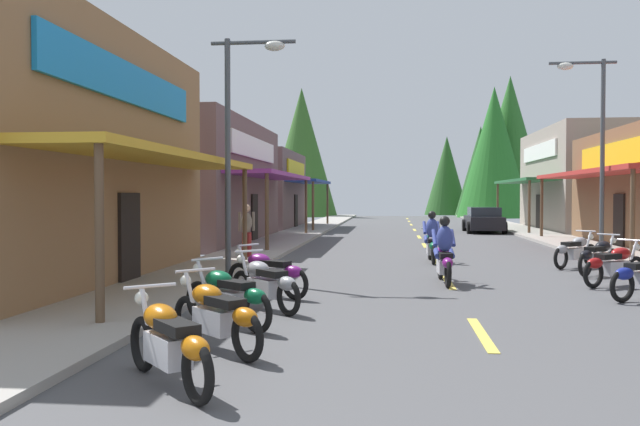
{
  "coord_description": "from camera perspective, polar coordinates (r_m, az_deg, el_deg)",
  "views": [
    {
      "loc": [
        -1.31,
        -1.4,
        2.04
      ],
      "look_at": [
        -5.34,
        34.99,
        1.06
      ],
      "focal_mm": 36.76,
      "sensor_mm": 36.0,
      "label": 1
    }
  ],
  "objects": [
    {
      "name": "ground",
      "position": [
        25.99,
        9.2,
        -3.09
      ],
      "size": [
        9.81,
        78.94,
        0.1
      ],
      "primitive_type": "cube",
      "color": "#4C4C4F"
    },
    {
      "name": "sidewalk_left",
      "position": [
        26.39,
        -4.17,
        -2.77
      ],
      "size": [
        2.39,
        78.94,
        0.12
      ],
      "primitive_type": "cube",
      "color": "#9E9991",
      "rests_on": "ground"
    },
    {
      "name": "sidewalk_right",
      "position": [
        26.98,
        22.26,
        -2.78
      ],
      "size": [
        2.39,
        78.94,
        0.12
      ],
      "primitive_type": "cube",
      "color": "#9E9991",
      "rests_on": "ground"
    },
    {
      "name": "centerline_dashes",
      "position": [
        30.41,
        8.78,
        -2.32
      ],
      "size": [
        0.16,
        56.83,
        0.01
      ],
      "color": "#E0C64C",
      "rests_on": "ground"
    },
    {
      "name": "storefront_left_middle",
      "position": [
        29.31,
        -11.5,
        2.64
      ],
      "size": [
        7.83,
        12.11,
        5.23
      ],
      "color": "brown",
      "rests_on": "ground"
    },
    {
      "name": "storefront_left_far",
      "position": [
        41.34,
        -7.25,
        1.98
      ],
      "size": [
        9.29,
        9.55,
        4.73
      ],
      "color": "brown",
      "rests_on": "ground"
    },
    {
      "name": "storefront_right_far",
      "position": [
        41.58,
        23.61,
        2.66
      ],
      "size": [
        9.34,
        11.72,
        5.9
      ],
      "color": "gray",
      "rests_on": "ground"
    },
    {
      "name": "streetlamp_left",
      "position": [
        16.18,
        -6.93,
        7.9
      ],
      "size": [
        2.07,
        0.3,
        5.84
      ],
      "color": "#474C51",
      "rests_on": "ground"
    },
    {
      "name": "streetlamp_right",
      "position": [
        22.62,
        22.65,
        6.68
      ],
      "size": [
        2.07,
        0.3,
        6.34
      ],
      "color": "#474C51",
      "rests_on": "ground"
    },
    {
      "name": "motorcycle_parked_right_4",
      "position": [
        16.17,
        24.24,
        -4.1
      ],
      "size": [
        1.77,
        1.36,
        1.04
      ],
      "rotation": [
        0.0,
        0.0,
        0.64
      ],
      "color": "black",
      "rests_on": "ground"
    },
    {
      "name": "motorcycle_parked_right_5",
      "position": [
        18.27,
        23.1,
        -3.45
      ],
      "size": [
        1.51,
        1.65,
        1.04
      ],
      "rotation": [
        0.0,
        0.0,
        0.83
      ],
      "color": "black",
      "rests_on": "ground"
    },
    {
      "name": "motorcycle_parked_right_6",
      "position": [
        19.83,
        21.34,
        -3.05
      ],
      "size": [
        1.6,
        1.56,
        1.04
      ],
      "rotation": [
        0.0,
        0.0,
        0.77
      ],
      "color": "black",
      "rests_on": "ground"
    },
    {
      "name": "motorcycle_parked_left_0",
      "position": [
        7.24,
        -13.04,
        -10.86
      ],
      "size": [
        1.49,
        1.67,
        1.04
      ],
      "rotation": [
        0.0,
        0.0,
        2.29
      ],
      "color": "black",
      "rests_on": "ground"
    },
    {
      "name": "motorcycle_parked_left_1",
      "position": [
        8.73,
        -9.03,
        -8.71
      ],
      "size": [
        1.62,
        1.54,
        1.04
      ],
      "rotation": [
        0.0,
        0.0,
        2.38
      ],
      "color": "black",
      "rests_on": "ground"
    },
    {
      "name": "motorcycle_parked_left_2",
      "position": [
        10.31,
        -8.06,
        -7.12
      ],
      "size": [
        1.73,
        1.41,
        1.04
      ],
      "rotation": [
        0.0,
        0.0,
        2.47
      ],
      "color": "black",
      "rests_on": "ground"
    },
    {
      "name": "motorcycle_parked_left_3",
      "position": [
        11.7,
        -4.82,
        -6.08
      ],
      "size": [
        1.57,
        1.6,
        1.04
      ],
      "rotation": [
        0.0,
        0.0,
        2.35
      ],
      "color": "black",
      "rests_on": "ground"
    },
    {
      "name": "motorcycle_parked_left_4",
      "position": [
        13.27,
        -4.59,
        -5.18
      ],
      "size": [
        1.89,
        1.18,
        1.04
      ],
      "rotation": [
        0.0,
        0.0,
        2.6
      ],
      "color": "black",
      "rests_on": "ground"
    },
    {
      "name": "rider_cruising_lead",
      "position": [
        15.39,
        10.77,
        -3.65
      ],
      "size": [
        0.6,
        2.14,
        1.57
      ],
      "rotation": [
        0.0,
        0.0,
        1.61
      ],
      "color": "black",
      "rests_on": "ground"
    },
    {
      "name": "rider_cruising_trailing",
      "position": [
        20.21,
        9.7,
        -2.41
      ],
      "size": [
        0.6,
        2.14,
        1.57
      ],
      "rotation": [
        0.0,
        0.0,
        1.59
      ],
      "color": "black",
      "rests_on": "ground"
    },
    {
      "name": "pedestrian_by_shop",
      "position": [
        20.55,
        -6.4,
        -1.3
      ],
      "size": [
        0.45,
        0.43,
        1.76
      ],
      "rotation": [
        0.0,
        0.0,
        2.3
      ],
      "color": "maroon",
      "rests_on": "ground"
    },
    {
      "name": "parked_car_curbside",
      "position": [
        37.19,
        14.06,
        -0.6
      ],
      "size": [
        2.13,
        4.34,
        1.4
      ],
      "rotation": [
        0.0,
        0.0,
        1.55
      ],
      "color": "black",
      "rests_on": "ground"
    },
    {
      "name": "treeline_backdrop",
      "position": [
        64.67,
        10.94,
        4.94
      ],
      "size": [
        27.33,
        13.53,
        13.5
      ],
      "color": "#255323",
      "rests_on": "ground"
    }
  ]
}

